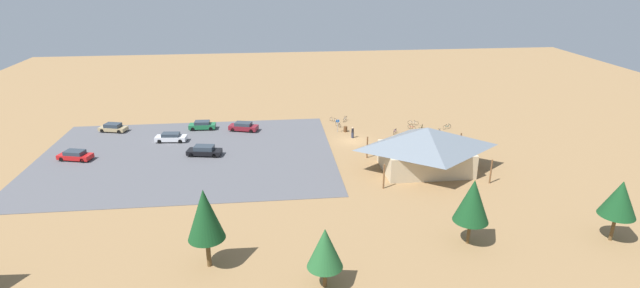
# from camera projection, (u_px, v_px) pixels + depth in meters

# --- Properties ---
(ground) EXTENTS (160.00, 160.00, 0.00)m
(ground) POSITION_uv_depth(u_px,v_px,m) (353.00, 141.00, 74.58)
(ground) COLOR #937047
(ground) RESTS_ON ground
(parking_lot_asphalt) EXTENTS (41.27, 30.59, 0.05)m
(parking_lot_asphalt) POSITION_uv_depth(u_px,v_px,m) (187.00, 156.00, 68.76)
(parking_lot_asphalt) COLOR #56565B
(parking_lot_asphalt) RESTS_ON ground
(bike_pavilion) EXTENTS (13.89, 10.34, 5.88)m
(bike_pavilion) POSITION_uv_depth(u_px,v_px,m) (426.00, 146.00, 63.06)
(bike_pavilion) COLOR #C6B28E
(bike_pavilion) RESTS_ON ground
(trash_bin) EXTENTS (0.60, 0.60, 0.90)m
(trash_bin) POSITION_uv_depth(u_px,v_px,m) (345.00, 129.00, 78.47)
(trash_bin) COLOR brown
(trash_bin) RESTS_ON ground
(lot_sign) EXTENTS (0.56, 0.08, 2.20)m
(lot_sign) POSITION_uv_depth(u_px,v_px,m) (338.00, 124.00, 77.91)
(lot_sign) COLOR #99999E
(lot_sign) RESTS_ON ground
(pine_east) EXTENTS (3.39, 3.39, 6.79)m
(pine_east) POSITION_uv_depth(u_px,v_px,m) (473.00, 201.00, 45.80)
(pine_east) COLOR brown
(pine_east) RESTS_ON ground
(pine_midwest) EXTENTS (3.30, 3.30, 7.63)m
(pine_midwest) POSITION_uv_depth(u_px,v_px,m) (205.00, 215.00, 42.05)
(pine_midwest) COLOR brown
(pine_midwest) RESTS_ON ground
(pine_mideast) EXTENTS (3.41, 3.41, 6.38)m
(pine_mideast) POSITION_uv_depth(u_px,v_px,m) (620.00, 199.00, 46.37)
(pine_mideast) COLOR brown
(pine_mideast) RESTS_ON ground
(pine_west) EXTENTS (3.04, 3.04, 5.53)m
(pine_west) POSITION_uv_depth(u_px,v_px,m) (325.00, 248.00, 39.83)
(pine_west) COLOR brown
(pine_west) RESTS_ON ground
(bicycle_silver_edge_south) EXTENTS (1.65, 0.76, 0.81)m
(bicycle_silver_edge_south) POSITION_uv_depth(u_px,v_px,m) (413.00, 123.00, 81.77)
(bicycle_silver_edge_south) COLOR black
(bicycle_silver_edge_south) RESTS_ON ground
(bicycle_green_mid_cluster) EXTENTS (0.54, 1.60, 0.82)m
(bicycle_green_mid_cluster) POSITION_uv_depth(u_px,v_px,m) (420.00, 131.00, 77.91)
(bicycle_green_mid_cluster) COLOR black
(bicycle_green_mid_cluster) RESTS_ON ground
(bicycle_purple_front_row) EXTENTS (0.93, 1.42, 0.82)m
(bicycle_purple_front_row) POSITION_uv_depth(u_px,v_px,m) (395.00, 131.00, 77.72)
(bicycle_purple_front_row) COLOR black
(bicycle_purple_front_row) RESTS_ON ground
(bicycle_blue_near_porch) EXTENTS (0.48, 1.63, 0.81)m
(bicycle_blue_near_porch) POSITION_uv_depth(u_px,v_px,m) (440.00, 132.00, 77.40)
(bicycle_blue_near_porch) COLOR black
(bicycle_blue_near_porch) RESTS_ON ground
(bicycle_red_back_row) EXTENTS (0.96, 1.39, 0.74)m
(bicycle_red_back_row) POSITION_uv_depth(u_px,v_px,m) (412.00, 127.00, 79.63)
(bicycle_red_back_row) COLOR black
(bicycle_red_back_row) RESTS_ON ground
(bicycle_teal_edge_north) EXTENTS (1.59, 0.71, 0.86)m
(bicycle_teal_edge_north) POSITION_uv_depth(u_px,v_px,m) (447.00, 127.00, 79.82)
(bicycle_teal_edge_north) COLOR black
(bicycle_teal_edge_north) RESTS_ON ground
(bicycle_white_lone_east) EXTENTS (0.89, 1.64, 0.82)m
(bicycle_white_lone_east) POSITION_uv_depth(u_px,v_px,m) (345.00, 119.00, 83.67)
(bicycle_white_lone_east) COLOR black
(bicycle_white_lone_east) RESTS_ON ground
(bicycle_yellow_yard_left) EXTENTS (0.73, 1.52, 0.75)m
(bicycle_yellow_yard_left) POSITION_uv_depth(u_px,v_px,m) (422.00, 127.00, 79.70)
(bicycle_yellow_yard_left) COLOR black
(bicycle_yellow_yard_left) RESTS_ON ground
(bicycle_orange_yard_front) EXTENTS (1.43, 1.02, 0.81)m
(bicycle_orange_yard_front) POSITION_uv_depth(u_px,v_px,m) (431.00, 134.00, 76.46)
(bicycle_orange_yard_front) COLOR black
(bicycle_orange_yard_front) RESTS_ON ground
(bicycle_black_yard_center) EXTENTS (0.72, 1.57, 0.82)m
(bicycle_black_yard_center) POSITION_uv_depth(u_px,v_px,m) (338.00, 125.00, 80.87)
(bicycle_black_yard_center) COLOR black
(bicycle_black_yard_center) RESTS_ON ground
(bicycle_silver_trailside) EXTENTS (1.19, 1.15, 0.78)m
(bicycle_silver_trailside) POSITION_uv_depth(u_px,v_px,m) (333.00, 120.00, 83.46)
(bicycle_silver_trailside) COLOR black
(bicycle_silver_trailside) RESTS_ON ground
(car_white_front_row) EXTENTS (4.73, 2.12, 1.38)m
(car_white_front_row) POSITION_uv_depth(u_px,v_px,m) (171.00, 137.00, 73.90)
(car_white_front_row) COLOR white
(car_white_front_row) RESTS_ON parking_lot_asphalt
(car_red_far_end) EXTENTS (4.86, 2.95, 1.36)m
(car_red_far_end) POSITION_uv_depth(u_px,v_px,m) (75.00, 155.00, 67.06)
(car_red_far_end) COLOR red
(car_red_far_end) RESTS_ON parking_lot_asphalt
(car_maroon_near_entry) EXTENTS (4.92, 3.10, 1.43)m
(car_maroon_near_entry) POSITION_uv_depth(u_px,v_px,m) (243.00, 127.00, 78.68)
(car_maroon_near_entry) COLOR maroon
(car_maroon_near_entry) RESTS_ON parking_lot_asphalt
(car_tan_by_curb) EXTENTS (4.63, 2.87, 1.35)m
(car_tan_by_curb) POSITION_uv_depth(u_px,v_px,m) (113.00, 128.00, 78.35)
(car_tan_by_curb) COLOR tan
(car_tan_by_curb) RESTS_ON parking_lot_asphalt
(car_green_back_corner) EXTENTS (4.29, 1.92, 1.40)m
(car_green_back_corner) POSITION_uv_depth(u_px,v_px,m) (202.00, 125.00, 79.39)
(car_green_back_corner) COLOR #1E6B3D
(car_green_back_corner) RESTS_ON parking_lot_asphalt
(car_black_second_row) EXTENTS (5.01, 2.70, 1.45)m
(car_black_second_row) POSITION_uv_depth(u_px,v_px,m) (204.00, 151.00, 68.60)
(car_black_second_row) COLOR black
(car_black_second_row) RESTS_ON parking_lot_asphalt
(visitor_near_lot) EXTENTS (0.39, 0.40, 1.76)m
(visitor_near_lot) POSITION_uv_depth(u_px,v_px,m) (353.00, 132.00, 75.54)
(visitor_near_lot) COLOR #2D3347
(visitor_near_lot) RESTS_ON ground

